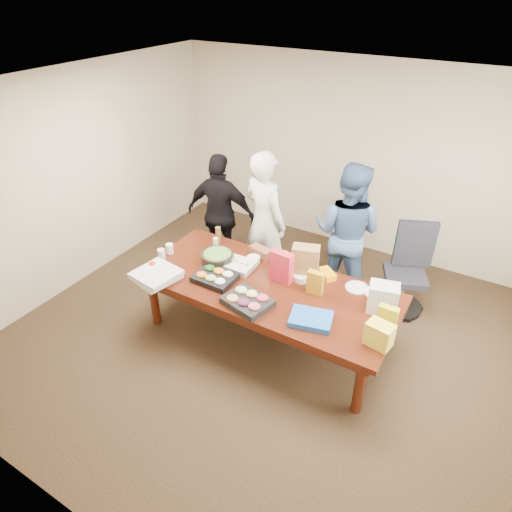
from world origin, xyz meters
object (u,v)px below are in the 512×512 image
Objects in this scene: salad_bowl at (218,258)px; person_center at (265,221)px; office_chair at (406,273)px; sheet_cake at (237,265)px; conference_table at (266,312)px; person_right at (347,232)px.

person_center is at bearing 82.37° from salad_bowl.
person_center reaches higher than office_chair.
office_chair is 2.25m from salad_bowl.
person_center is 0.89m from salad_bowl.
person_center is 0.87m from sheet_cake.
person_center is at bearing 98.01° from sheet_cake.
conference_table is 1.76m from office_chair.
conference_table is 1.53× the size of person_center.
sheet_cake is (-0.45, 0.12, 0.41)m from conference_table.
person_right is 4.68× the size of sheet_cake.
salad_bowl reaches higher than conference_table.
conference_table is 1.57× the size of person_right.
conference_table is 1.42m from person_right.
person_right is at bearing -145.40° from person_center.
person_right is at bearing 159.40° from office_chair.
sheet_cake is at bearing -167.14° from office_chair.
office_chair is at bearing 47.76° from conference_table.
salad_bowl is at bearing 99.96° from person_center.
salad_bowl is (-1.10, -1.18, -0.08)m from person_right.
person_center reaches higher than conference_table.
salad_bowl reaches higher than sheet_cake.
person_right reaches higher than conference_table.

